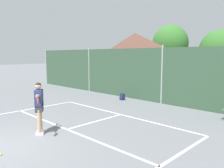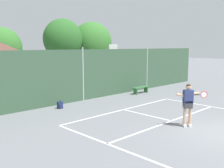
{
  "view_description": "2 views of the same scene",
  "coord_description": "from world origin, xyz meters",
  "px_view_note": "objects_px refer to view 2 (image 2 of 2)",
  "views": [
    {
      "loc": [
        7.02,
        -2.22,
        2.81
      ],
      "look_at": [
        -0.39,
        5.32,
        1.44
      ],
      "focal_mm": 36.3,
      "sensor_mm": 36.0,
      "label": 1
    },
    {
      "loc": [
        -10.2,
        -3.96,
        3.44
      ],
      "look_at": [
        -1.08,
        5.3,
        1.54
      ],
      "focal_mm": 42.08,
      "sensor_mm": 36.0,
      "label": 2
    }
  ],
  "objects_px": {
    "backpack_navy": "(60,105)",
    "courtside_bench": "(141,88)",
    "tennis_player": "(188,101)",
    "basketball_hoop": "(113,60)"
  },
  "relations": [
    {
      "from": "backpack_navy",
      "to": "courtside_bench",
      "type": "xyz_separation_m",
      "value": [
        6.82,
        -0.18,
        0.17
      ]
    },
    {
      "from": "tennis_player",
      "to": "backpack_navy",
      "type": "bearing_deg",
      "value": 107.08
    },
    {
      "from": "backpack_navy",
      "to": "tennis_player",
      "type": "bearing_deg",
      "value": -72.92
    },
    {
      "from": "tennis_player",
      "to": "backpack_navy",
      "type": "height_order",
      "value": "tennis_player"
    },
    {
      "from": "tennis_player",
      "to": "backpack_navy",
      "type": "relative_size",
      "value": 4.01
    },
    {
      "from": "backpack_navy",
      "to": "basketball_hoop",
      "type": "bearing_deg",
      "value": 19.89
    },
    {
      "from": "tennis_player",
      "to": "courtside_bench",
      "type": "bearing_deg",
      "value": 53.5
    },
    {
      "from": "basketball_hoop",
      "to": "courtside_bench",
      "type": "xyz_separation_m",
      "value": [
        0.4,
        -2.5,
        -1.95
      ]
    },
    {
      "from": "basketball_hoop",
      "to": "backpack_navy",
      "type": "relative_size",
      "value": 7.67
    },
    {
      "from": "tennis_player",
      "to": "basketball_hoop",
      "type": "bearing_deg",
      "value": 63.93
    }
  ]
}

